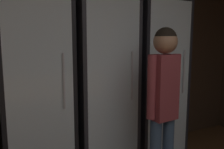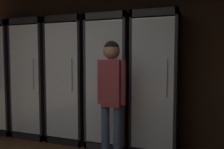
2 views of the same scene
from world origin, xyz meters
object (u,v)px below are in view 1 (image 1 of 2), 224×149
cooler_far_right (151,79)px  cooler_right (100,84)px  shopper_far (164,96)px  cooler_center (35,89)px

cooler_far_right → cooler_right: bearing=-179.9°
cooler_far_right → shopper_far: 0.88m
cooler_right → shopper_far: bearing=-70.0°
cooler_center → cooler_far_right: 1.43m
cooler_center → shopper_far: size_ratio=1.28×
cooler_far_right → shopper_far: (-0.43, -0.76, -0.01)m
cooler_center → cooler_far_right: (1.43, -0.00, -0.00)m
cooler_center → cooler_right: same height
shopper_far → cooler_center: bearing=142.4°
cooler_far_right → shopper_far: bearing=-119.7°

